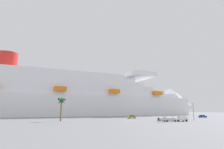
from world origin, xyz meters
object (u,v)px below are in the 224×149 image
(palm_tree, at_px, (61,103))
(parked_car_yellow_taxi, at_px, (132,117))
(street_lamp, at_px, (193,108))
(parked_car_red_hatchback, at_px, (182,117))
(parked_car_blue_suv, at_px, (203,116))
(pickup_truck, at_px, (181,119))
(cruise_ship, at_px, (61,98))
(small_boat_on_trailer, at_px, (168,119))

(palm_tree, bearing_deg, parked_car_yellow_taxi, 19.28)
(street_lamp, xyz_separation_m, parked_car_red_hatchback, (5.10, 14.22, -4.32))
(street_lamp, bearing_deg, parked_car_blue_suv, 41.44)
(palm_tree, relative_size, street_lamp, 1.20)
(pickup_truck, xyz_separation_m, parked_car_yellow_taxi, (-7.53, 30.75, -0.21))
(cruise_ship, xyz_separation_m, street_lamp, (50.88, -81.24, -8.34))
(small_boat_on_trailer, bearing_deg, palm_tree, 156.18)
(palm_tree, relative_size, parked_car_red_hatchback, 2.11)
(parked_car_blue_suv, distance_m, parked_car_red_hatchback, 24.91)
(pickup_truck, relative_size, parked_car_blue_suv, 1.19)
(small_boat_on_trailer, height_order, street_lamp, street_lamp)
(pickup_truck, height_order, parked_car_red_hatchback, pickup_truck)
(parked_car_yellow_taxi, bearing_deg, palm_tree, -160.72)
(pickup_truck, bearing_deg, parked_car_blue_suv, 37.16)
(cruise_ship, relative_size, parked_car_blue_suv, 57.27)
(pickup_truck, bearing_deg, small_boat_on_trailer, 177.64)
(pickup_truck, relative_size, small_boat_on_trailer, 0.63)
(street_lamp, relative_size, parked_car_blue_suv, 1.66)
(pickup_truck, bearing_deg, cruise_ship, 115.99)
(pickup_truck, relative_size, street_lamp, 0.72)
(street_lamp, relative_size, parked_car_red_hatchback, 1.76)
(pickup_truck, xyz_separation_m, parked_car_blue_suv, (37.24, 28.23, -0.21))
(cruise_ship, bearing_deg, palm_tree, -93.22)
(palm_tree, height_order, parked_car_red_hatchback, palm_tree)
(parked_car_red_hatchback, bearing_deg, parked_car_yellow_taxi, 149.87)
(street_lamp, relative_size, parked_car_yellow_taxi, 1.76)
(cruise_ship, relative_size, parked_car_red_hatchback, 60.86)
(small_boat_on_trailer, distance_m, parked_car_blue_suv, 51.47)
(palm_tree, distance_m, parked_car_yellow_taxi, 40.44)
(parked_car_blue_suv, bearing_deg, palm_tree, -172.63)
(palm_tree, xyz_separation_m, parked_car_yellow_taxi, (37.67, 13.18, -6.59))
(pickup_truck, bearing_deg, palm_tree, 158.75)
(palm_tree, relative_size, parked_car_blue_suv, 1.99)
(small_boat_on_trailer, relative_size, parked_car_blue_suv, 1.89)
(palm_tree, relative_size, parked_car_yellow_taxi, 2.11)
(street_lamp, bearing_deg, cruise_ship, 122.06)
(pickup_truck, relative_size, parked_car_red_hatchback, 1.27)
(parked_car_blue_suv, relative_size, parked_car_red_hatchback, 1.06)
(parked_car_red_hatchback, bearing_deg, small_boat_on_trailer, -139.25)
(parked_car_blue_suv, height_order, parked_car_red_hatchback, same)
(small_boat_on_trailer, distance_m, parked_car_yellow_taxi, 30.54)
(small_boat_on_trailer, bearing_deg, parked_car_yellow_taxi, 92.95)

